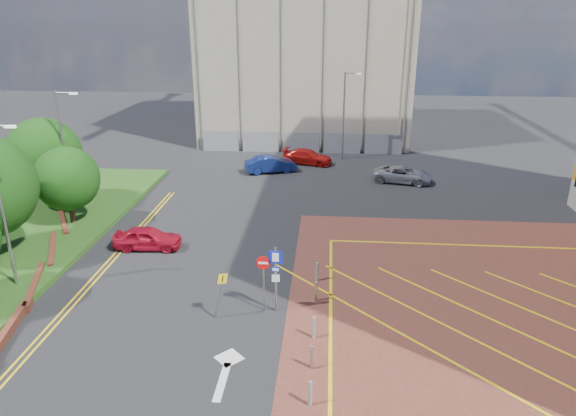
# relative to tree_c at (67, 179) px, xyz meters

# --- Properties ---
(ground) EXTENTS (140.00, 140.00, 0.00)m
(ground) POSITION_rel_tree_c_xyz_m (13.50, -10.00, -3.19)
(ground) COLOR black
(ground) RESTS_ON ground
(retaining_wall) EXTENTS (6.06, 20.33, 0.40)m
(retaining_wall) POSITION_rel_tree_c_xyz_m (1.70, -8.00, -2.99)
(retaining_wall) COLOR brown
(retaining_wall) RESTS_ON ground
(tree_c) EXTENTS (4.00, 4.00, 4.90)m
(tree_c) POSITION_rel_tree_c_xyz_m (0.00, 0.00, 0.00)
(tree_c) COLOR #3D2B1C
(tree_c) RESTS_ON grass_bed
(tree_d) EXTENTS (5.00, 5.00, 6.08)m
(tree_d) POSITION_rel_tree_c_xyz_m (-3.00, 3.00, 0.68)
(tree_d) COLOR #3D2B1C
(tree_d) RESTS_ON grass_bed
(lamp_left_near) EXTENTS (1.53, 0.16, 8.00)m
(lamp_left_near) POSITION_rel_tree_c_xyz_m (1.08, -8.00, 1.47)
(lamp_left_near) COLOR #9EA0A8
(lamp_left_near) RESTS_ON grass_bed
(lamp_left_far) EXTENTS (1.53, 0.16, 8.00)m
(lamp_left_far) POSITION_rel_tree_c_xyz_m (-0.92, 2.00, 1.47)
(lamp_left_far) COLOR #9EA0A8
(lamp_left_far) RESTS_ON grass_bed
(lamp_back) EXTENTS (1.53, 0.16, 8.00)m
(lamp_back) POSITION_rel_tree_c_xyz_m (17.58, 18.00, 1.17)
(lamp_back) COLOR #9EA0A8
(lamp_back) RESTS_ON ground
(sign_cluster) EXTENTS (1.17, 0.12, 3.20)m
(sign_cluster) POSITION_rel_tree_c_xyz_m (13.80, -9.02, -1.24)
(sign_cluster) COLOR #9EA0A8
(sign_cluster) RESTS_ON ground
(warning_sign) EXTENTS (0.72, 0.41, 2.25)m
(warning_sign) POSITION_rel_tree_c_xyz_m (11.62, -9.79, -1.76)
(warning_sign) COLOR #9EA0A8
(warning_sign) RESTS_ON ground
(bollard_row) EXTENTS (0.14, 11.14, 0.90)m
(bollard_row) POSITION_rel_tree_c_xyz_m (15.80, -11.67, -2.72)
(bollard_row) COLOR #9EA0A8
(bollard_row) RESTS_ON forecourt
(construction_building) EXTENTS (21.20, 19.20, 22.00)m
(construction_building) POSITION_rel_tree_c_xyz_m (13.50, 30.00, 7.81)
(construction_building) COLOR #B0A690
(construction_building) RESTS_ON ground
(construction_fence) EXTENTS (21.60, 0.06, 2.00)m
(construction_fence) POSITION_rel_tree_c_xyz_m (14.50, 20.00, -2.19)
(construction_fence) COLOR gray
(construction_fence) RESTS_ON ground
(car_red_left) EXTENTS (3.93, 1.76, 1.31)m
(car_red_left) POSITION_rel_tree_c_xyz_m (5.90, -2.88, -2.54)
(car_red_left) COLOR #B20F26
(car_red_left) RESTS_ON ground
(car_blue_back) EXTENTS (4.65, 2.89, 1.45)m
(car_blue_back) POSITION_rel_tree_c_xyz_m (11.28, 13.04, -2.47)
(car_blue_back) COLOR navy
(car_blue_back) RESTS_ON ground
(car_red_back) EXTENTS (4.84, 2.89, 1.31)m
(car_red_back) POSITION_rel_tree_c_xyz_m (14.31, 15.99, -2.54)
(car_red_back) COLOR red
(car_red_back) RESTS_ON ground
(car_silver_back) EXTENTS (5.04, 3.13, 1.30)m
(car_silver_back) POSITION_rel_tree_c_xyz_m (22.23, 11.10, -2.54)
(car_silver_back) COLOR #9999A0
(car_silver_back) RESTS_ON ground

